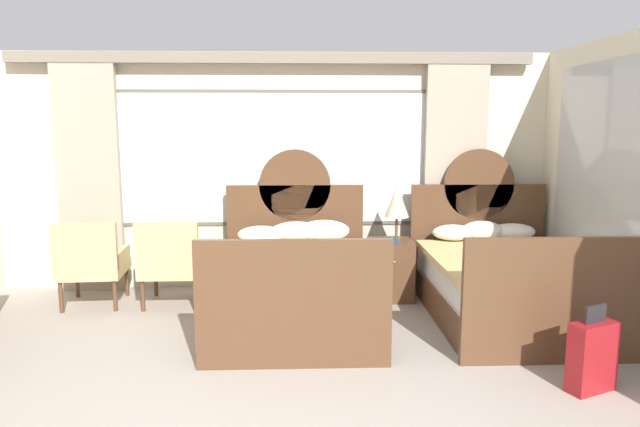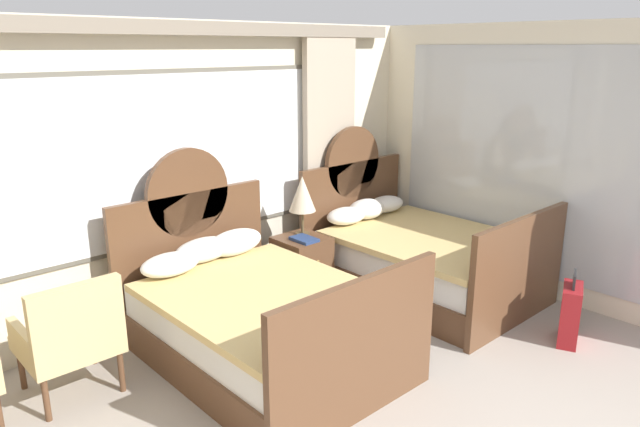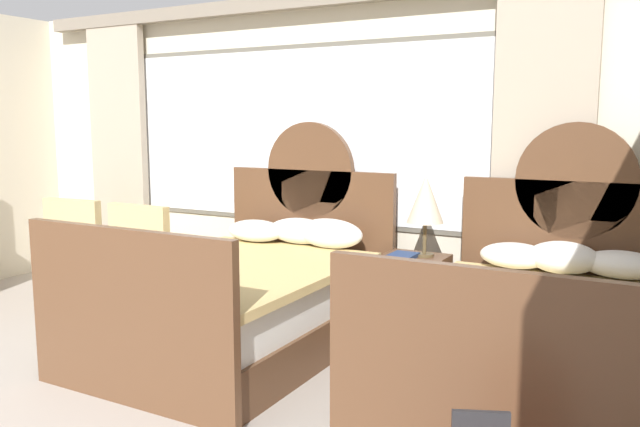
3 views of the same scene
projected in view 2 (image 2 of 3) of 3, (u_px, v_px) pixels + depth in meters
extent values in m
cube|color=beige|center=(148.00, 178.00, 5.15)|extent=(6.30, 0.07, 2.70)
cube|color=#646054|center=(149.00, 161.00, 5.07)|extent=(3.81, 0.02, 1.55)
cube|color=white|center=(149.00, 161.00, 5.07)|extent=(3.73, 0.02, 1.47)
cube|color=tan|center=(329.00, 157.00, 6.42)|extent=(0.70, 0.08, 2.60)
cube|color=gray|center=(143.00, 27.00, 4.70)|extent=(5.79, 0.10, 0.12)
cube|color=beige|center=(574.00, 168.00, 5.55)|extent=(0.07, 4.64, 2.70)
cube|color=#B2B7BC|center=(542.00, 165.00, 5.74)|extent=(0.01, 3.25, 2.27)
cube|color=brown|center=(263.00, 345.00, 4.71)|extent=(1.45, 2.04, 0.30)
cube|color=white|center=(262.00, 312.00, 4.63)|extent=(1.39, 1.94, 0.27)
cube|color=tan|center=(268.00, 296.00, 4.53)|extent=(1.49, 1.84, 0.06)
cube|color=brown|center=(192.00, 258.00, 5.33)|extent=(1.53, 0.06, 1.22)
cylinder|color=brown|center=(188.00, 193.00, 5.16)|extent=(0.80, 0.06, 0.80)
cube|color=brown|center=(358.00, 352.00, 3.87)|extent=(1.53, 0.06, 1.04)
ellipsoid|color=white|center=(170.00, 264.00, 4.86)|extent=(0.51, 0.33, 0.18)
ellipsoid|color=white|center=(204.00, 250.00, 5.16)|extent=(0.56, 0.28, 0.21)
ellipsoid|color=white|center=(235.00, 242.00, 5.33)|extent=(0.57, 0.24, 0.24)
cube|color=brown|center=(423.00, 278.00, 6.07)|extent=(1.45, 2.04, 0.30)
cube|color=white|center=(425.00, 252.00, 5.99)|extent=(1.39, 1.94, 0.27)
cube|color=tan|center=(432.00, 239.00, 5.89)|extent=(1.49, 1.84, 0.06)
cube|color=brown|center=(352.00, 215.00, 6.68)|extent=(1.53, 0.06, 1.22)
cylinder|color=brown|center=(353.00, 162.00, 6.52)|extent=(0.80, 0.06, 0.80)
cube|color=brown|center=(519.00, 273.00, 5.23)|extent=(1.53, 0.06, 1.04)
ellipsoid|color=white|center=(346.00, 216.00, 6.27)|extent=(0.47, 0.34, 0.17)
ellipsoid|color=white|center=(367.00, 209.00, 6.46)|extent=(0.46, 0.34, 0.21)
ellipsoid|color=white|center=(385.00, 204.00, 6.72)|extent=(0.51, 0.31, 0.18)
cube|color=brown|center=(302.00, 268.00, 5.86)|extent=(0.46, 0.46, 0.65)
sphere|color=tan|center=(318.00, 261.00, 5.64)|extent=(0.02, 0.02, 0.02)
cylinder|color=brown|center=(303.00, 234.00, 5.85)|extent=(0.14, 0.14, 0.02)
cylinder|color=brown|center=(303.00, 222.00, 5.82)|extent=(0.03, 0.03, 0.23)
cone|color=beige|center=(302.00, 194.00, 5.74)|extent=(0.27, 0.27, 0.35)
cube|color=navy|center=(304.00, 239.00, 5.67)|extent=(0.18, 0.26, 0.03)
cube|color=tan|center=(68.00, 344.00, 4.26)|extent=(0.63, 0.63, 0.10)
cube|color=tan|center=(78.00, 319.00, 3.98)|extent=(0.63, 0.08, 0.50)
cube|color=tan|center=(104.00, 316.00, 4.41)|extent=(0.06, 0.57, 0.16)
cube|color=tan|center=(24.00, 341.00, 4.04)|extent=(0.06, 0.57, 0.16)
cylinder|color=brown|center=(93.00, 345.00, 4.68)|extent=(0.04, 0.04, 0.33)
cylinder|color=brown|center=(22.00, 369.00, 4.34)|extent=(0.04, 0.04, 0.33)
cylinder|color=brown|center=(121.00, 371.00, 4.30)|extent=(0.04, 0.04, 0.33)
cylinder|color=brown|center=(46.00, 399.00, 3.96)|extent=(0.04, 0.04, 0.33)
cube|color=maroon|center=(570.00, 314.00, 5.00)|extent=(0.39, 0.28, 0.51)
cube|color=#232326|center=(574.00, 280.00, 4.92)|extent=(0.19, 0.10, 0.13)
cylinder|color=black|center=(566.00, 346.00, 4.94)|extent=(0.05, 0.04, 0.05)
cylinder|color=black|center=(567.00, 332.00, 5.19)|extent=(0.05, 0.04, 0.05)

